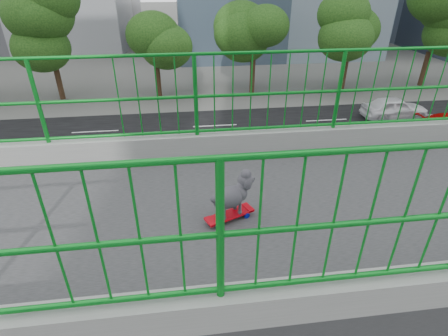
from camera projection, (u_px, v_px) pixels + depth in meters
name	position (u px, v px, depth m)	size (l,w,h in m)	color
road	(227.00, 169.00, 18.71)	(18.00, 90.00, 0.02)	black
footbridge	(349.00, 301.00, 4.93)	(3.00, 24.00, 7.00)	#2D2D2F
railing	(380.00, 182.00, 3.94)	(3.00, 24.00, 1.42)	gray
street_trees	(218.00, 37.00, 27.72)	(5.30, 60.40, 7.26)	black
skateboard	(230.00, 215.00, 3.67)	(0.36, 0.55, 0.07)	red
poodle	(232.00, 195.00, 3.56)	(0.34, 0.49, 0.44)	#322F35
car_1	(239.00, 196.00, 15.06)	(1.63, 4.68, 1.54)	#9A9A9F
car_4	(395.00, 108.00, 24.75)	(1.84, 4.57, 1.56)	silver
car_6	(196.00, 202.00, 14.92)	(2.16, 4.68, 1.30)	#9A9A9F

